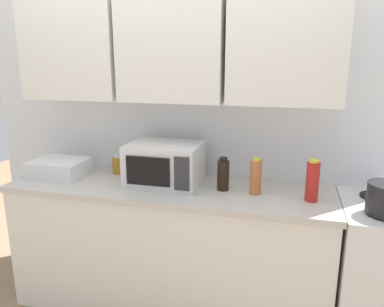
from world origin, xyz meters
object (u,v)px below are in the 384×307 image
dish_rack (59,168)px  bottle_spice_jar (256,177)px  bottle_amber_vinegar (118,164)px  microwave (165,164)px  bottle_red_sauce (312,181)px  bottle_soy_dark (223,175)px

dish_rack → bottle_spice_jar: size_ratio=1.63×
bottle_amber_vinegar → bottle_spice_jar: (1.02, -0.18, 0.04)m
dish_rack → bottle_spice_jar: bottle_spice_jar is taller
microwave → bottle_amber_vinegar: bearing=161.0°
dish_rack → bottle_red_sauce: 1.74m
microwave → bottle_amber_vinegar: microwave is taller
microwave → dish_rack: 0.80m
microwave → bottle_amber_vinegar: (-0.41, 0.14, -0.07)m
bottle_spice_jar → bottle_red_sauce: (0.34, -0.04, 0.01)m
bottle_amber_vinegar → bottle_spice_jar: 1.04m
bottle_red_sauce → dish_rack: bearing=178.6°
bottle_soy_dark → bottle_spice_jar: bottle_spice_jar is taller
microwave → bottle_soy_dark: bearing=-1.8°
dish_rack → bottle_spice_jar: 1.40m
bottle_soy_dark → bottle_spice_jar: bearing=-5.9°
bottle_spice_jar → bottle_red_sauce: size_ratio=0.91×
microwave → bottle_amber_vinegar: size_ratio=3.26×
dish_rack → bottle_amber_vinegar: 0.42m
microwave → bottle_red_sauce: (0.95, -0.07, -0.02)m
bottle_soy_dark → dish_rack: bearing=-179.3°
dish_rack → bottle_spice_jar: bearing=-0.2°
bottle_amber_vinegar → bottle_soy_dark: (0.81, -0.15, 0.03)m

